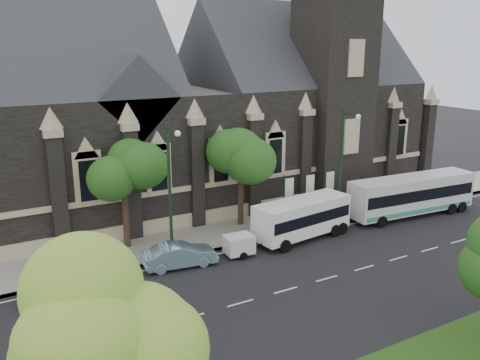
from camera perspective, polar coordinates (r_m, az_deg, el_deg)
ground at (r=29.88m, az=5.17°, el=-12.26°), size 160.00×160.00×0.00m
sidewalk at (r=37.31m, az=-3.19°, el=-6.29°), size 80.00×5.00×0.15m
museum at (r=45.63m, az=-2.79°, el=8.21°), size 40.00×17.70×29.90m
tree_park_near at (r=15.25m, az=-12.78°, el=-14.07°), size 4.42×4.42×8.56m
tree_walk_right at (r=38.12m, az=0.20°, el=3.23°), size 4.08×4.08×7.80m
tree_walk_left at (r=34.66m, az=-12.84°, el=1.47°), size 3.91×3.91×7.64m
street_lamp_near at (r=39.26m, az=11.50°, el=2.22°), size 0.36×1.88×9.00m
street_lamp_mid at (r=32.07m, az=-7.80°, el=-0.55°), size 0.36×1.88×9.00m
banner_flag_left at (r=39.18m, az=5.35°, el=-1.70°), size 0.90×0.10×4.00m
banner_flag_center at (r=40.32m, az=7.68°, el=-1.28°), size 0.90×0.10×4.00m
banner_flag_right at (r=41.52m, az=9.89°, el=-0.88°), size 0.90×0.10×4.00m
tour_coach at (r=43.44m, az=18.78°, el=-1.56°), size 11.44×3.33×3.29m
shuttle_bus at (r=36.69m, az=7.01°, el=-4.10°), size 7.76×3.43×2.90m
box_trailer at (r=33.82m, az=-0.12°, el=-7.26°), size 2.73×1.61×1.44m
sedan at (r=32.55m, az=-6.78°, el=-8.39°), size 4.86×2.21×1.54m
car_far_red at (r=30.61m, az=-19.92°, el=-11.13°), size 3.91×1.87×1.29m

